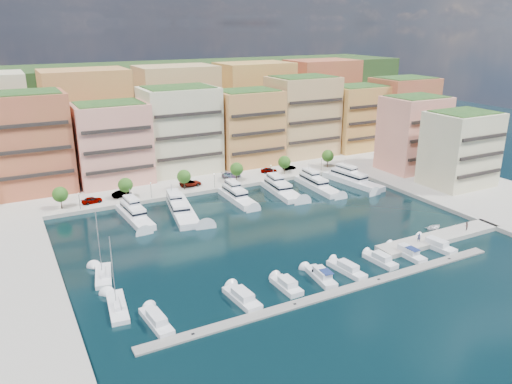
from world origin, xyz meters
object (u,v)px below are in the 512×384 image
at_px(car_2, 191,183).
at_px(yacht_2, 181,208).
at_px(cruiser_3, 287,286).
at_px(tender_2, 434,227).
at_px(cruiser_6, 380,260).
at_px(lamppost_0, 79,198).
at_px(person_0, 419,237).
at_px(tree_0, 60,194).
at_px(tender_3, 456,226).
at_px(lamppost_3, 271,170).
at_px(car_0, 92,200).
at_px(yacht_4, 280,189).
at_px(tree_4, 284,162).
at_px(car_3, 231,175).
at_px(cruiser_5, 347,270).
at_px(car_1, 122,194).
at_px(yacht_6, 351,179).
at_px(cruiser_4, 321,277).
at_px(sailboat_1, 104,276).
at_px(yacht_3, 236,196).
at_px(yacht_5, 316,184).
at_px(person_1, 466,226).
at_px(yacht_1, 134,215).
at_px(cruiser_0, 157,321).
at_px(cruiser_2, 242,298).
at_px(tree_1, 125,185).
at_px(lamppost_4, 321,162).
at_px(sailboat_0, 118,308).
at_px(car_5, 289,167).
at_px(lamppost_2, 214,178).
at_px(tree_2, 184,177).
at_px(cruiser_7, 407,253).
at_px(tree_5, 328,156).
at_px(cruiser_8, 435,245).
at_px(lamppost_1, 151,187).
at_px(tree_3, 237,169).
at_px(car_4, 269,170).

bearing_deg(car_2, yacht_2, 155.48).
height_order(cruiser_3, tender_2, cruiser_3).
bearing_deg(cruiser_6, car_2, 105.30).
distance_m(lamppost_0, person_0, 79.99).
relative_size(tree_0, tender_3, 3.50).
bearing_deg(lamppost_3, car_0, 176.73).
bearing_deg(yacht_4, tree_4, 55.23).
xyz_separation_m(tree_4, car_3, (-15.74, 4.27, -2.90)).
bearing_deg(cruiser_5, car_1, 114.70).
height_order(yacht_6, tender_3, yacht_6).
xyz_separation_m(cruiser_4, sailboat_1, (-35.08, 19.22, -0.26)).
distance_m(yacht_3, yacht_5, 24.52).
height_order(tender_2, person_1, person_1).
bearing_deg(yacht_1, yacht_4, 0.20).
height_order(cruiser_0, car_1, car_1).
xyz_separation_m(yacht_2, cruiser_2, (-4.95, -43.96, -0.66)).
relative_size(yacht_1, car_3, 3.10).
bearing_deg(tree_0, person_1, -35.95).
xyz_separation_m(tree_1, yacht_3, (26.10, -11.93, -3.53)).
xyz_separation_m(lamppost_4, cruiser_2, (-55.06, -55.80, -3.28)).
xyz_separation_m(yacht_3, cruiser_4, (-5.08, -46.18, -0.64)).
bearing_deg(sailboat_0, car_5, 39.38).
bearing_deg(tender_2, lamppost_2, 23.47).
bearing_deg(tree_1, tree_2, 0.00).
bearing_deg(car_1, car_2, -98.60).
xyz_separation_m(cruiser_0, person_1, (71.24, 2.01, 1.42)).
bearing_deg(yacht_2, cruiser_7, -53.88).
distance_m(tree_1, tender_2, 76.79).
bearing_deg(yacht_5, tree_5, 44.52).
bearing_deg(car_2, lamppost_3, -97.28).
bearing_deg(lamppost_3, sailboat_1, -146.86).
distance_m(yacht_4, cruiser_3, 52.22).
bearing_deg(person_0, tender_3, -121.85).
bearing_deg(yacht_6, cruiser_8, -105.66).
distance_m(lamppost_1, person_0, 67.65).
xyz_separation_m(tree_3, tree_4, (16.00, 0.00, 0.00)).
relative_size(tree_0, cruiser_6, 0.74).
xyz_separation_m(tree_2, car_0, (-24.64, 0.59, -2.88)).
height_order(lamppost_3, yacht_4, yacht_4).
bearing_deg(yacht_4, tree_5, 26.92).
height_order(cruiser_2, car_2, car_2).
bearing_deg(tree_1, lamppost_2, -5.47).
bearing_deg(tree_2, yacht_3, -49.74).
distance_m(yacht_4, car_5, 20.43).
height_order(tree_3, person_0, tree_3).
distance_m(tree_5, person_1, 56.22).
distance_m(sailboat_1, person_0, 63.89).
xyz_separation_m(tree_1, tree_2, (16.00, 0.00, 0.00)).
distance_m(cruiser_4, car_4, 65.71).
bearing_deg(car_1, person_1, -142.34).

